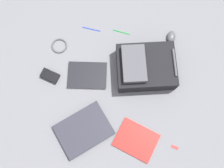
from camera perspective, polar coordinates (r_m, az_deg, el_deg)
ground_plane at (r=1.79m, az=0.18°, el=-1.68°), size 3.60×3.60×0.00m
backpack at (r=1.77m, az=7.50°, el=3.91°), size 0.40×0.46×0.18m
laptop at (r=1.74m, az=-6.50°, el=-10.41°), size 0.43×0.44×0.03m
book_comic at (r=1.82m, az=-5.65°, el=2.01°), size 0.23×0.30×0.02m
book_manual at (r=1.75m, az=5.57°, el=-12.62°), size 0.29×0.32×0.01m
computer_mouse at (r=1.96m, az=13.41°, el=10.53°), size 0.10×0.07×0.04m
cable_coil at (r=1.93m, az=-11.97°, el=8.54°), size 0.12×0.12×0.01m
power_brick at (r=1.86m, az=-13.98°, el=1.84°), size 0.10×0.14×0.03m
pen_black at (r=1.96m, az=-4.75°, el=12.42°), size 0.02×0.14×0.01m
pen_blue at (r=1.94m, az=2.14°, el=11.82°), size 0.03×0.13×0.01m
usb_stick at (r=1.79m, az=14.21°, el=-13.84°), size 0.03×0.05×0.01m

